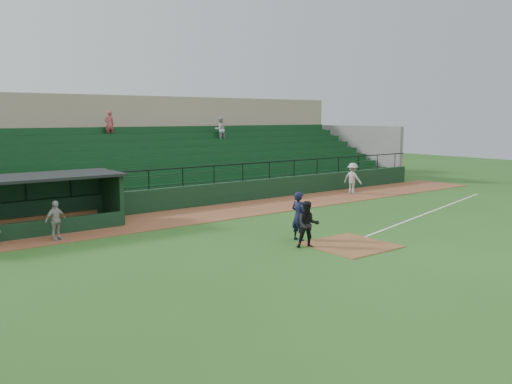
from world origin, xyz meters
TOP-DOWN VIEW (x-y plane):
  - ground at (0.00, 0.00)m, footprint 90.00×90.00m
  - warning_track at (0.00, 8.00)m, footprint 40.00×4.00m
  - home_plate_dirt at (0.00, -1.00)m, footprint 3.00×3.00m
  - foul_line at (8.00, 1.20)m, footprint 17.49×4.44m
  - stadium_structure at (-0.00, 16.46)m, footprint 38.00×13.08m
  - dugout at (-9.75, 9.56)m, footprint 8.90×3.20m
  - batter_at_plate at (-1.03, 0.83)m, footprint 1.06×0.76m
  - umpire at (-1.58, -0.30)m, footprint 1.10×1.05m
  - runner at (10.34, 8.31)m, footprint 0.94×1.38m
  - dugout_player_a at (-8.80, 6.69)m, footprint 1.01×0.69m

SIDE VIEW (x-z plane):
  - ground at x=0.00m, z-range 0.00..0.00m
  - foul_line at x=8.00m, z-range 0.00..0.01m
  - warning_track at x=0.00m, z-range 0.00..0.03m
  - home_plate_dirt at x=0.00m, z-range 0.00..0.03m
  - dugout_player_a at x=-8.80m, z-range 0.03..1.62m
  - umpire at x=-1.58m, z-range 0.00..1.79m
  - batter_at_plate at x=-1.03m, z-range 0.00..1.98m
  - runner at x=10.34m, z-range 0.03..2.00m
  - dugout at x=-9.75m, z-range 0.12..2.54m
  - stadium_structure at x=0.00m, z-range -0.90..5.50m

